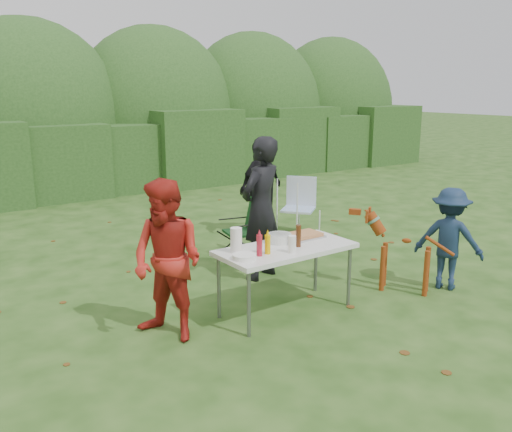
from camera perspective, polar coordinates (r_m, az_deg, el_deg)
ground at (r=5.66m, az=2.21°, el=-11.75°), size 80.00×80.00×0.00m
hedge_row at (r=12.55m, az=-20.65°, el=5.51°), size 22.00×1.40×1.70m
shrub_backdrop at (r=14.03m, az=-22.62°, el=9.19°), size 20.00×2.60×3.20m
folding_table at (r=5.83m, az=3.19°, el=-3.77°), size 1.50×0.70×0.74m
person_cook at (r=6.82m, az=0.55°, el=0.78°), size 0.77×0.62×1.82m
person_red_jacket at (r=5.26m, az=-9.29°, el=-4.69°), size 0.86×0.95×1.58m
person_black_puffy at (r=8.95m, az=0.50°, el=3.03°), size 0.97×0.55×1.56m
child at (r=6.93m, az=19.67°, el=-2.27°), size 0.79×0.93×1.25m
dog at (r=6.71m, az=15.49°, el=-3.76°), size 0.89×1.06×0.95m
camping_chair at (r=7.76m, az=-1.48°, el=-1.35°), size 0.63×0.63×0.85m
lawn_chair at (r=8.93m, az=4.47°, el=0.98°), size 0.80×0.80×0.96m
food_tray at (r=6.16m, az=4.97°, el=-2.21°), size 0.45×0.30×0.02m
focaccia_bread at (r=6.15m, az=4.97°, el=-1.96°), size 0.40×0.26×0.04m
mustard_bottle at (r=5.54m, az=1.23°, el=-3.01°), size 0.06×0.06×0.20m
ketchup_bottle at (r=5.47m, az=0.36°, el=-3.11°), size 0.06×0.06×0.22m
beer_bottle at (r=5.79m, az=4.49°, el=-2.09°), size 0.06×0.06×0.24m
paper_towel_roll at (r=5.59m, az=-2.10°, el=-2.55°), size 0.12×0.12×0.26m
cup_stack at (r=5.59m, az=3.82°, el=-2.98°), size 0.08×0.08×0.18m
pasta_bowl at (r=5.95m, az=2.51°, el=-2.34°), size 0.26×0.26×0.10m
plate_stack at (r=5.39m, az=-1.24°, el=-4.30°), size 0.24×0.24×0.05m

